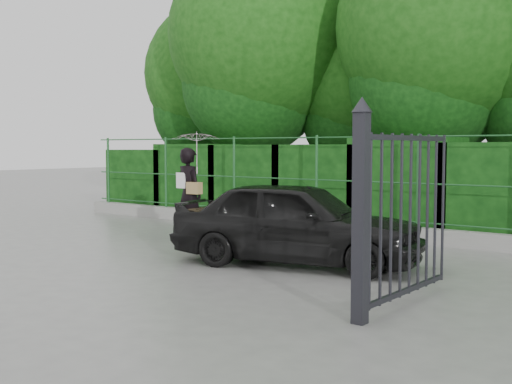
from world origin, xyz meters
The scene contains 8 objects.
ground centered at (0.00, 0.00, 0.00)m, with size 80.00×80.00×0.00m, color gray.
kerb centered at (0.00, 4.50, 0.15)m, with size 14.00×0.25×0.30m, color #9E9E99.
fence centered at (0.22, 4.50, 1.20)m, with size 14.13×0.06×1.80m.
hedge centered at (0.18, 5.50, 0.97)m, with size 14.20×1.20×2.12m.
trees centered at (1.14, 7.74, 4.62)m, with size 17.10×6.15×8.08m.
gate centered at (4.60, -0.72, 1.19)m, with size 0.22×2.33×2.36m.
woman centered at (-1.23, 2.41, 1.40)m, with size 0.99×0.97×2.17m.
car centered at (2.17, 1.18, 0.67)m, with size 1.58×3.94×1.34m, color black.
Camera 1 is at (7.81, -7.06, 1.84)m, focal length 45.00 mm.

